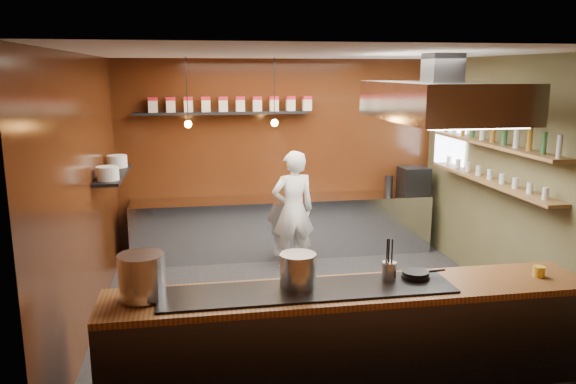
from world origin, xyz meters
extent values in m
plane|color=black|center=(0.00, 0.00, 0.00)|extent=(5.00, 5.00, 0.00)
plane|color=#3F180B|center=(0.00, 2.50, 1.50)|extent=(5.00, 0.00, 5.00)
plane|color=#3F180B|center=(-2.50, 0.00, 1.50)|extent=(0.00, 5.00, 5.00)
plane|color=brown|center=(2.50, 0.00, 1.50)|extent=(0.00, 5.00, 5.00)
plane|color=silver|center=(0.00, 0.00, 3.00)|extent=(5.00, 5.00, 0.00)
plane|color=white|center=(2.45, 1.70, 1.90)|extent=(0.00, 1.00, 1.00)
cube|color=silver|center=(0.00, 2.17, 0.45)|extent=(4.60, 0.65, 0.90)
cube|color=#38383D|center=(0.00, -1.60, 0.43)|extent=(4.40, 0.70, 0.86)
cube|color=brown|center=(0.00, -1.60, 0.89)|extent=(4.40, 0.72, 0.06)
cube|color=black|center=(-0.40, -1.60, 0.93)|extent=(2.60, 0.55, 0.02)
cube|color=black|center=(-0.90, 2.36, 2.20)|extent=(2.60, 0.26, 0.04)
cube|color=black|center=(-2.34, 1.00, 1.55)|extent=(0.30, 1.40, 0.04)
cube|color=brown|center=(2.34, 0.30, 1.92)|extent=(0.26, 2.80, 0.04)
cube|color=brown|center=(2.34, 0.30, 1.45)|extent=(0.26, 2.80, 0.04)
cube|color=#38383D|center=(1.30, -0.40, 2.85)|extent=(0.35, 0.35, 0.30)
cube|color=silver|center=(1.30, -0.40, 2.50)|extent=(1.20, 2.00, 0.40)
cube|color=white|center=(1.30, -0.40, 2.29)|extent=(1.00, 1.80, 0.02)
cylinder|color=black|center=(-1.40, 1.70, 2.55)|extent=(0.01, 0.01, 0.90)
sphere|color=orange|center=(-1.40, 1.70, 2.10)|extent=(0.10, 0.10, 0.10)
cylinder|color=black|center=(-0.20, 1.70, 2.55)|extent=(0.01, 0.01, 0.90)
sphere|color=orange|center=(-0.20, 1.70, 2.10)|extent=(0.10, 0.10, 0.10)
cube|color=beige|center=(-1.90, 2.36, 2.31)|extent=(0.13, 0.13, 0.17)
cube|color=#B31623|center=(-1.90, 2.36, 2.42)|extent=(0.13, 0.13, 0.05)
cube|color=beige|center=(-1.64, 2.36, 2.31)|extent=(0.13, 0.13, 0.17)
cube|color=#B31623|center=(-1.64, 2.36, 2.42)|extent=(0.13, 0.13, 0.05)
cube|color=beige|center=(-1.39, 2.36, 2.31)|extent=(0.13, 0.13, 0.17)
cube|color=#B31623|center=(-1.39, 2.36, 2.42)|extent=(0.13, 0.13, 0.05)
cube|color=beige|center=(-1.13, 2.36, 2.31)|extent=(0.13, 0.13, 0.17)
cube|color=#B31623|center=(-1.13, 2.36, 2.42)|extent=(0.13, 0.13, 0.05)
cube|color=beige|center=(-0.88, 2.36, 2.31)|extent=(0.13, 0.13, 0.17)
cube|color=#B31623|center=(-0.88, 2.36, 2.42)|extent=(0.14, 0.13, 0.05)
cube|color=beige|center=(-0.62, 2.36, 2.31)|extent=(0.13, 0.13, 0.17)
cube|color=#B31623|center=(-0.62, 2.36, 2.42)|extent=(0.14, 0.13, 0.05)
cube|color=beige|center=(-0.37, 2.36, 2.31)|extent=(0.13, 0.13, 0.17)
cube|color=#B31623|center=(-0.37, 2.36, 2.42)|extent=(0.14, 0.13, 0.05)
cube|color=beige|center=(-0.11, 2.36, 2.31)|extent=(0.13, 0.13, 0.17)
cube|color=#B31623|center=(-0.11, 2.36, 2.42)|extent=(0.14, 0.13, 0.05)
cube|color=beige|center=(0.14, 2.36, 2.31)|extent=(0.13, 0.13, 0.17)
cube|color=#B31623|center=(0.14, 2.36, 2.42)|extent=(0.14, 0.13, 0.05)
cube|color=beige|center=(0.40, 2.36, 2.31)|extent=(0.13, 0.13, 0.17)
cube|color=#B31623|center=(0.40, 2.36, 2.42)|extent=(0.14, 0.13, 0.05)
cylinder|color=silver|center=(-2.34, 0.55, 1.65)|extent=(0.26, 0.26, 0.16)
cylinder|color=silver|center=(-2.34, 1.45, 1.65)|extent=(0.26, 0.26, 0.16)
cylinder|color=silver|center=(2.34, -1.00, 2.06)|extent=(0.06, 0.06, 0.24)
cylinder|color=#2D5933|center=(2.34, -0.74, 2.06)|extent=(0.06, 0.06, 0.24)
cylinder|color=#8C601E|center=(2.34, -0.48, 2.06)|extent=(0.06, 0.06, 0.24)
cylinder|color=silver|center=(2.34, -0.22, 2.06)|extent=(0.06, 0.06, 0.24)
cylinder|color=#2D5933|center=(2.34, 0.04, 2.06)|extent=(0.06, 0.06, 0.24)
cylinder|color=#8C601E|center=(2.34, 0.30, 2.06)|extent=(0.06, 0.06, 0.24)
cylinder|color=silver|center=(2.34, 0.56, 2.06)|extent=(0.06, 0.06, 0.24)
cylinder|color=#2D5933|center=(2.34, 0.82, 2.06)|extent=(0.06, 0.06, 0.24)
cylinder|color=#8C601E|center=(2.34, 1.08, 2.06)|extent=(0.06, 0.06, 0.24)
cylinder|color=silver|center=(2.34, 1.34, 2.06)|extent=(0.06, 0.06, 0.24)
cylinder|color=#2D5933|center=(2.34, 1.60, 2.06)|extent=(0.06, 0.06, 0.24)
cylinder|color=silver|center=(2.34, -0.85, 1.53)|extent=(0.07, 0.07, 0.13)
cylinder|color=silver|center=(2.34, -0.56, 1.53)|extent=(0.07, 0.07, 0.13)
cylinder|color=silver|center=(2.34, -0.28, 1.53)|extent=(0.07, 0.07, 0.13)
cylinder|color=silver|center=(2.34, 0.01, 1.53)|extent=(0.07, 0.07, 0.13)
cylinder|color=silver|center=(2.34, 0.30, 1.53)|extent=(0.07, 0.07, 0.13)
cylinder|color=silver|center=(2.34, 0.59, 1.53)|extent=(0.07, 0.07, 0.13)
cylinder|color=silver|center=(2.34, 0.87, 1.53)|extent=(0.07, 0.07, 0.13)
cylinder|color=silver|center=(2.34, 1.16, 1.53)|extent=(0.07, 0.07, 0.13)
cylinder|color=silver|center=(2.34, 1.45, 1.53)|extent=(0.07, 0.07, 0.13)
cylinder|color=silver|center=(-1.82, -1.54, 1.13)|extent=(0.49, 0.49, 0.38)
cylinder|color=#BABDC2|center=(-0.48, -1.53, 1.09)|extent=(0.35, 0.35, 0.30)
cylinder|color=silver|center=(0.37, -1.51, 1.03)|extent=(0.17, 0.17, 0.17)
cylinder|color=black|center=(0.64, -1.50, 0.96)|extent=(0.26, 0.26, 0.03)
cylinder|color=black|center=(0.64, -1.50, 0.99)|extent=(0.25, 0.25, 0.03)
cylinder|color=black|center=(0.85, -1.48, 0.99)|extent=(0.18, 0.04, 0.02)
cylinder|color=gold|center=(1.82, -1.62, 0.97)|extent=(0.13, 0.13, 0.10)
cube|color=black|center=(2.10, 2.15, 1.11)|extent=(0.44, 0.42, 0.42)
imported|color=white|center=(0.04, 1.55, 0.86)|extent=(0.68, 0.50, 1.72)
camera|label=1|loc=(-1.36, -6.14, 2.81)|focal=35.00mm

